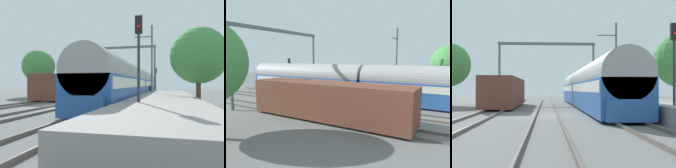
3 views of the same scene
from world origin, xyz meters
TOP-DOWN VIEW (x-y plane):
  - ground at (0.00, 0.00)m, footprint 120.00×120.00m
  - track_far_west at (-4.08, 0.00)m, footprint 1.52×60.00m
  - track_west at (0.00, 0.00)m, footprint 1.52×60.00m
  - track_east at (4.08, 0.00)m, footprint 1.52×60.00m
  - platform at (7.89, 2.00)m, footprint 4.40×28.00m
  - passenger_train at (4.08, 10.42)m, footprint 2.93×32.85m
  - freight_car at (-4.08, 9.81)m, footprint 2.80×13.00m
  - person_crossing at (5.69, 15.60)m, footprint 0.45×0.33m
  - railway_signal_near at (6.72, -4.75)m, footprint 0.36×0.30m
  - railway_signal_far at (5.99, 23.30)m, footprint 0.36×0.30m
  - catenary_gantry at (0.00, 18.85)m, footprint 12.55×0.28m
  - catenary_pole_east_mid at (6.43, 7.55)m, footprint 1.90×0.20m

SIDE VIEW (x-z plane):
  - ground at x=0.00m, z-range 0.00..0.00m
  - track_far_west at x=-4.08m, z-range 0.00..0.16m
  - track_west at x=0.00m, z-range 0.00..0.16m
  - track_east at x=4.08m, z-range 0.00..0.16m
  - platform at x=7.89m, z-range 0.00..0.90m
  - person_crossing at x=5.69m, z-range 0.16..1.89m
  - freight_car at x=-4.08m, z-range 0.12..2.82m
  - passenger_train at x=4.08m, z-range 0.06..3.88m
  - railway_signal_far at x=5.99m, z-range 0.68..5.32m
  - railway_signal_near at x=6.72m, z-range 0.72..5.97m
  - catenary_pole_east_mid at x=6.43m, z-range 0.15..8.15m
  - catenary_gantry at x=0.00m, z-range 1.71..9.57m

